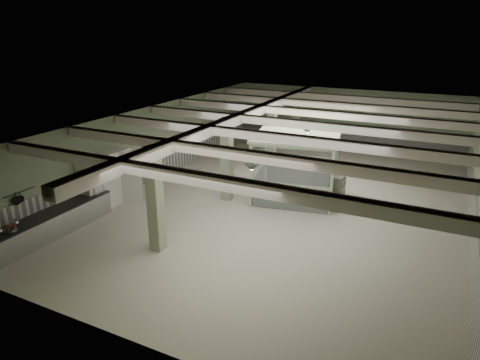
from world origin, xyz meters
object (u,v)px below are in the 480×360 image
at_px(prep_counter, 48,225).
at_px(filing_cabinet, 337,193).
at_px(guard_booth, 296,157).
at_px(walkin_cooler, 107,180).

distance_m(prep_counter, filing_cabinet, 11.09).
bearing_deg(filing_cabinet, guard_booth, 173.30).
bearing_deg(filing_cabinet, walkin_cooler, -152.69).
xyz_separation_m(prep_counter, walkin_cooler, (-0.08, 3.15, 0.70)).
distance_m(guard_booth, filing_cabinet, 2.30).
distance_m(walkin_cooler, filing_cabinet, 9.51).
xyz_separation_m(walkin_cooler, guard_booth, (6.73, 4.20, 0.73)).
relative_size(prep_counter, walkin_cooler, 2.13).
height_order(prep_counter, guard_booth, guard_booth).
xyz_separation_m(prep_counter, guard_booth, (6.64, 7.35, 1.43)).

